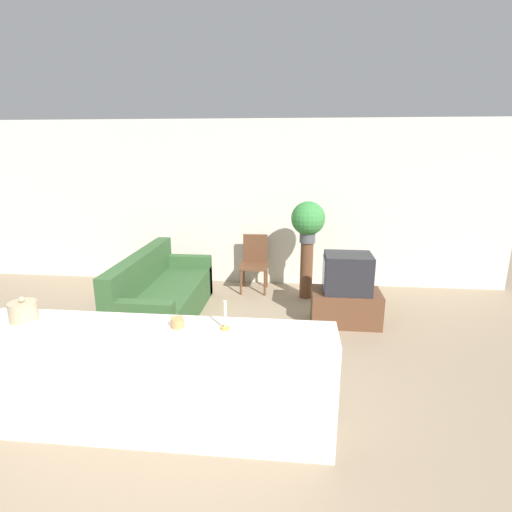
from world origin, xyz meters
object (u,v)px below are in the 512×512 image
(television, at_px, (347,273))
(wooden_chair, at_px, (255,260))
(decorative_bowl, at_px, (23,311))
(couch, at_px, (162,297))
(potted_plant, at_px, (308,220))

(television, height_order, wooden_chair, television)
(wooden_chair, distance_m, decorative_bowl, 3.81)
(decorative_bowl, bearing_deg, couch, 81.64)
(television, distance_m, wooden_chair, 1.78)
(couch, xyz_separation_m, decorative_bowl, (-0.32, -2.20, 0.72))
(couch, height_order, wooden_chair, couch)
(wooden_chair, bearing_deg, couch, -131.41)
(decorative_bowl, bearing_deg, television, 39.71)
(couch, relative_size, wooden_chair, 2.33)
(decorative_bowl, bearing_deg, wooden_chair, 67.35)
(television, distance_m, potted_plant, 1.16)
(potted_plant, bearing_deg, couch, -152.69)
(television, xyz_separation_m, potted_plant, (-0.50, 0.91, 0.53))
(wooden_chair, relative_size, decorative_bowl, 4.29)
(potted_plant, height_order, decorative_bowl, potted_plant)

